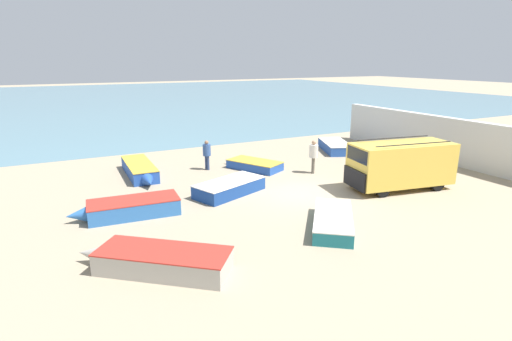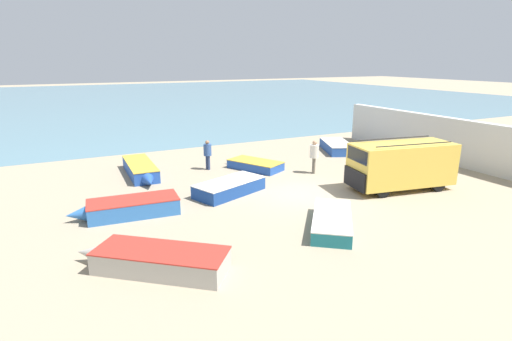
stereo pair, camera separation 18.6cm
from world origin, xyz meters
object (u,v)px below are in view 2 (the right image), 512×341
Objects in this scene: fishing_rowboat_2 at (130,207)px; fishing_rowboat_6 at (156,260)px; fishing_rowboat_4 at (254,165)px; fisherman_0 at (314,154)px; fishing_rowboat_0 at (336,146)px; fishing_rowboat_1 at (141,170)px; fishing_rowboat_5 at (332,220)px; parked_van at (401,164)px; fishing_rowboat_3 at (232,187)px; fisherman_1 at (208,152)px.

fishing_rowboat_2 is 4.83m from fishing_rowboat_6.
fisherman_0 is at bearing -159.40° from fishing_rowboat_4.
fishing_rowboat_1 is (-13.22, -0.23, 0.02)m from fishing_rowboat_0.
fishing_rowboat_1 is 11.33m from fishing_rowboat_5.
parked_van reaches higher than fishing_rowboat_6.
fishing_rowboat_3 is at bearing 56.96° from fishing_rowboat_5.
fishing_rowboat_6 is at bearing -152.40° from fishing_rowboat_3.
fisherman_0 is at bearing 8.51° from fishing_rowboat_5.
fishing_rowboat_0 is at bearing -153.94° from fishing_rowboat_2.
fisherman_1 is at bearing 84.72° from fishing_rowboat_1.
parked_van is at bearing -31.16° from fishing_rowboat_5.
fishing_rowboat_2 is 10.35m from fisherman_0.
fishing_rowboat_4 is (2.85, 3.37, -0.06)m from fishing_rowboat_3.
fisherman_1 is (-2.40, 1.06, 0.76)m from fishing_rowboat_4.
fishing_rowboat_3 is at bearing 69.79° from fisherman_1.
fishing_rowboat_3 is 2.49× the size of fisherman_1.
fishing_rowboat_1 is at bearing -26.67° from parked_van.
fishing_rowboat_2 is 1.11× the size of fishing_rowboat_5.
fisherman_0 is at bearing -108.08° from fishing_rowboat_6.
fishing_rowboat_6 is 11.31m from fisherman_1.
fishing_rowboat_6 is 2.57× the size of fisherman_1.
fishing_rowboat_6 is at bearing 93.76° from fishing_rowboat_2.
parked_van is at bearing 54.93° from fishing_rowboat_1.
fishing_rowboat_6 reaches higher than fishing_rowboat_0.
fishing_rowboat_6 is (-6.67, -0.28, 0.08)m from fishing_rowboat_5.
fishing_rowboat_3 is 7.36m from fishing_rowboat_6.
fishing_rowboat_3 is at bearing -92.17° from fishing_rowboat_6.
fishing_rowboat_3 is 1.08× the size of fishing_rowboat_5.
fisherman_0 reaches higher than fishing_rowboat_3.
parked_van is 12.63m from fishing_rowboat_6.
fishing_rowboat_4 is 8.70m from fishing_rowboat_5.
fishing_rowboat_2 is 7.35m from fisherman_1.
fishing_rowboat_4 is at bearing -91.85° from fishing_rowboat_6.
fishing_rowboat_3 is at bearing -12.44° from parked_van.
fishing_rowboat_4 is (-7.15, -1.71, -0.07)m from fishing_rowboat_0.
fishing_rowboat_5 is 6.68m from fishing_rowboat_6.
fisherman_1 reaches higher than fishing_rowboat_2.
fisherman_0 reaches higher than fishing_rowboat_6.
fisherman_1 reaches higher than fishing_rowboat_0.
fisherman_1 reaches higher than fishing_rowboat_4.
fisherman_0 is (5.40, 1.11, 0.78)m from fishing_rowboat_3.
parked_van reaches higher than fishing_rowboat_0.
parked_van is 8.17m from fishing_rowboat_3.
fishing_rowboat_3 is 4.51m from fisherman_1.
fishing_rowboat_3 is at bearing 139.47° from fishing_rowboat_0.
fishing_rowboat_2 is at bearing -14.02° from fishing_rowboat_1.
fishing_rowboat_6 is at bearing 130.08° from fishing_rowboat_5.
fisherman_0 is (10.16, 1.83, 0.76)m from fishing_rowboat_2.
fishing_rowboat_2 reaches higher than fishing_rowboat_3.
fisherman_0 reaches higher than fishing_rowboat_2.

